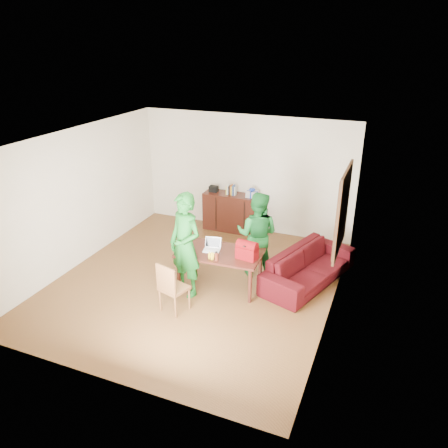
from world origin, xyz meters
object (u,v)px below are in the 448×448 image
at_px(person_far, 257,235).
at_px(red_bag, 247,252).
at_px(person_near, 185,245).
at_px(sofa, 309,266).
at_px(laptop, 212,249).
at_px(table, 220,256).
at_px(chair, 174,297).
at_px(bottle, 216,256).

xyz_separation_m(person_far, red_bag, (0.06, -0.74, 0.00)).
bearing_deg(person_near, sofa, 53.46).
relative_size(laptop, red_bag, 0.91).
bearing_deg(sofa, laptop, 135.10).
bearing_deg(table, sofa, 25.29).
xyz_separation_m(chair, person_near, (-0.06, 0.58, 0.68)).
xyz_separation_m(laptop, red_bag, (0.69, -0.04, 0.09)).
distance_m(chair, person_far, 2.00).
bearing_deg(sofa, bottle, 147.50).
relative_size(bottle, sofa, 0.08).
bearing_deg(person_near, red_bag, 41.94).
distance_m(person_near, person_far, 1.46).
height_order(table, chair, chair).
xyz_separation_m(person_near, red_bag, (1.00, 0.37, -0.11)).
bearing_deg(bottle, sofa, 38.46).
xyz_separation_m(table, bottle, (0.07, -0.32, 0.17)).
height_order(red_bag, sofa, red_bag).
height_order(table, sofa, table).
height_order(chair, red_bag, red_bag).
height_order(chair, person_far, person_far).
xyz_separation_m(red_bag, sofa, (0.94, 0.84, -0.52)).
distance_m(laptop, red_bag, 0.70).
distance_m(person_near, laptop, 0.55).
xyz_separation_m(table, person_far, (0.47, 0.69, 0.22)).
bearing_deg(sofa, person_near, 140.94).
bearing_deg(chair, laptop, 91.38).
height_order(person_near, bottle, person_near).
bearing_deg(person_near, table, 63.33).
distance_m(chair, person_near, 0.90).
bearing_deg(person_far, chair, 59.28).
bearing_deg(laptop, table, -7.79).
height_order(person_near, laptop, person_near).
bearing_deg(red_bag, table, -176.74).
relative_size(chair, sofa, 0.42).
relative_size(person_far, red_bag, 4.64).
relative_size(table, laptop, 4.73).
height_order(table, person_far, person_far).
relative_size(person_near, person_far, 1.13).
bearing_deg(chair, bottle, 70.30).
relative_size(table, person_far, 0.92).
bearing_deg(person_far, table, 52.54).
distance_m(person_far, laptop, 0.95).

